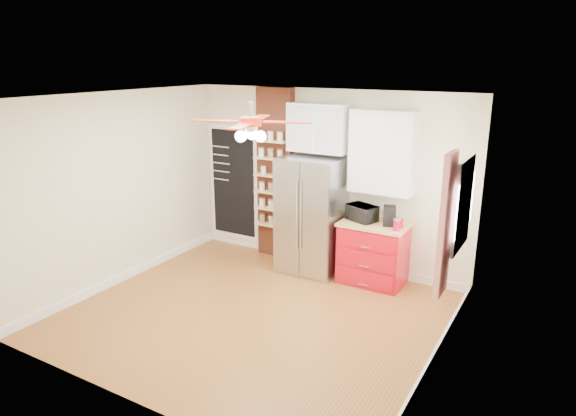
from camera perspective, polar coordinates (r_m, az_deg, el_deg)
The scene contains 21 objects.
floor at distance 6.64m, azimuth -3.72°, elevation -11.74°, with size 4.50×4.50×0.00m, color #935A25.
ceiling at distance 5.88m, azimuth -4.22°, elevation 12.18°, with size 4.50×4.50×0.00m, color white.
wall_back at distance 7.80m, azimuth 4.27°, elevation 3.17°, with size 4.50×0.02×2.70m, color beige.
wall_front at distance 4.70m, azimuth -17.76°, elevation -6.63°, with size 4.50×0.02×2.70m, color beige.
wall_left at distance 7.57m, azimuth -18.24°, elevation 1.98°, with size 0.02×4.00×2.70m, color beige.
wall_right at distance 5.27m, azimuth 16.88°, elevation -4.06°, with size 0.02×4.00×2.70m, color beige.
chalkboard at distance 8.68m, azimuth -6.02°, elevation 2.79°, with size 0.95×0.05×1.95m.
brick_pillar at distance 8.13m, azimuth -1.38°, elevation 3.75°, with size 0.60×0.16×2.70m, color brown.
fridge at distance 7.63m, azimuth 2.64°, elevation -0.81°, with size 0.90×0.70×1.75m, color #ADADB2.
upper_glass_cabinet at distance 7.53m, azimuth 3.46°, elevation 8.89°, with size 0.90×0.35×0.70m, color white.
red_cabinet at distance 7.44m, azimuth 9.44°, elevation -4.92°, with size 0.94×0.64×0.90m.
upper_shelf_unit at distance 7.21m, azimuth 10.45°, elevation 6.12°, with size 0.90×0.30×1.15m, color white.
window at distance 6.05m, azimuth 18.88°, elevation 0.39°, with size 0.04×0.75×1.05m, color white.
curtain at distance 5.57m, azimuth 17.12°, elevation -1.87°, with size 0.06×0.40×1.55m, color red.
ceiling_fan at distance 5.90m, azimuth -4.16°, elevation 9.51°, with size 1.40×1.40×0.44m.
toaster_oven at distance 7.33m, azimuth 8.18°, elevation -0.54°, with size 0.41×0.28×0.23m, color black.
coffee_maker at distance 7.19m, azimuth 11.20°, elevation -0.84°, with size 0.16×0.19×0.27m, color black.
canister_left at distance 7.01m, azimuth 11.97°, elevation -1.89°, with size 0.09×0.09×0.14m, color #A70927.
canister_right at distance 7.13m, azimuth 12.32°, elevation -1.57°, with size 0.10×0.10×0.15m, color #A7091B.
pantry_jar_oats at distance 8.06m, azimuth -2.74°, elevation 4.21°, with size 0.08×0.08×0.12m, color beige.
pantry_jar_beans at distance 7.89m, azimuth -0.93°, elevation 4.05°, with size 0.09×0.09×0.14m, color brown.
Camera 1 is at (3.29, -4.85, 3.12)m, focal length 32.00 mm.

